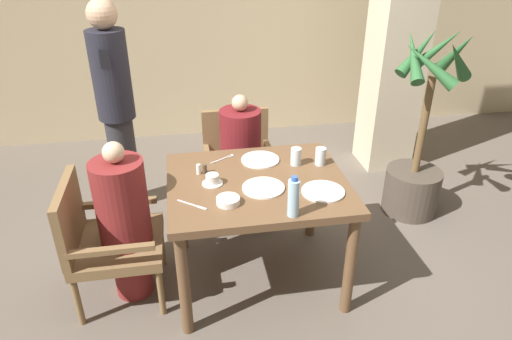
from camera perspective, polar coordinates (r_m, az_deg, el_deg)
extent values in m
plane|color=#60564C|center=(3.30, 0.14, -13.01)|extent=(16.00, 16.00, 0.00)
cube|color=#C6B289|center=(5.13, -5.19, 19.47)|extent=(8.00, 0.06, 2.80)
cube|color=beige|center=(4.52, 17.49, 16.51)|extent=(0.45, 0.45, 2.70)
cube|color=brown|center=(2.87, 0.16, -1.76)|extent=(1.12, 0.95, 0.05)
cylinder|color=brown|center=(2.73, -8.98, -14.04)|extent=(0.07, 0.07, 0.72)
cylinder|color=brown|center=(2.88, 11.67, -11.63)|extent=(0.07, 0.07, 0.72)
cylinder|color=brown|center=(3.39, -9.45, -4.63)|extent=(0.07, 0.07, 0.72)
cylinder|color=brown|center=(3.51, 7.03, -3.14)|extent=(0.07, 0.07, 0.72)
cube|color=brown|center=(3.07, -16.78, -8.95)|extent=(0.55, 0.55, 0.07)
cube|color=brown|center=(2.98, -22.33, -5.40)|extent=(0.05, 0.55, 0.42)
cube|color=brown|center=(3.19, -16.76, -3.96)|extent=(0.50, 0.04, 0.04)
cube|color=brown|center=(2.77, -17.69, -9.57)|extent=(0.50, 0.04, 0.04)
cylinder|color=brown|center=(3.36, -11.71, -9.01)|extent=(0.04, 0.04, 0.35)
cylinder|color=brown|center=(2.98, -11.79, -14.71)|extent=(0.04, 0.04, 0.35)
cylinder|color=brown|center=(3.43, -20.05, -9.51)|extent=(0.04, 0.04, 0.35)
cylinder|color=brown|center=(3.06, -21.37, -15.11)|extent=(0.04, 0.04, 0.35)
cylinder|color=maroon|center=(3.16, -15.24, -11.42)|extent=(0.24, 0.24, 0.42)
cylinder|color=maroon|center=(2.89, -16.45, -3.93)|extent=(0.32, 0.32, 0.55)
sphere|color=beige|center=(2.73, -17.41, 2.13)|extent=(0.13, 0.13, 0.13)
cube|color=brown|center=(3.74, -2.00, -0.38)|extent=(0.55, 0.55, 0.07)
cube|color=brown|center=(3.86, -2.59, 4.64)|extent=(0.55, 0.05, 0.42)
cube|color=brown|center=(3.71, 1.90, 2.04)|extent=(0.04, 0.50, 0.04)
cube|color=brown|center=(3.65, -6.03, 1.42)|extent=(0.04, 0.50, 0.04)
cylinder|color=brown|center=(3.68, 2.42, -4.76)|extent=(0.04, 0.04, 0.35)
cylinder|color=brown|center=(3.62, -5.28, -5.48)|extent=(0.04, 0.04, 0.35)
cylinder|color=brown|center=(4.09, 0.99, -1.05)|extent=(0.04, 0.04, 0.35)
cylinder|color=brown|center=(4.04, -5.91, -1.63)|extent=(0.04, 0.04, 0.35)
cylinder|color=maroon|center=(3.78, -1.82, -3.15)|extent=(0.24, 0.24, 0.42)
cylinder|color=maroon|center=(3.55, -1.94, 3.42)|extent=(0.32, 0.32, 0.53)
sphere|color=tan|center=(3.43, -2.03, 8.39)|extent=(0.12, 0.12, 0.12)
cylinder|color=#2D2D33|center=(4.03, -16.12, 1.00)|extent=(0.22, 0.22, 0.81)
cylinder|color=#23232D|center=(3.76, -17.65, 11.19)|extent=(0.29, 0.29, 0.69)
sphere|color=tan|center=(3.66, -18.73, 18.00)|extent=(0.22, 0.22, 0.22)
cube|color=black|center=(3.55, -18.36, 13.02)|extent=(0.07, 0.01, 0.14)
cylinder|color=#4C4238|center=(4.09, 18.82, -2.46)|extent=(0.46, 0.46, 0.38)
cylinder|color=brown|center=(3.84, 20.19, 5.20)|extent=(0.06, 0.06, 0.81)
cone|color=#285B2D|center=(3.76, 23.62, 13.22)|extent=(0.13, 0.38, 0.39)
cone|color=#285B2D|center=(3.82, 21.49, 13.76)|extent=(0.39, 0.25, 0.38)
cone|color=#285B2D|center=(3.77, 19.63, 13.74)|extent=(0.40, 0.24, 0.36)
cone|color=#285B2D|center=(3.62, 19.13, 13.25)|extent=(0.16, 0.41, 0.36)
cone|color=#285B2D|center=(3.50, 20.96, 12.12)|extent=(0.38, 0.35, 0.33)
cone|color=#285B2D|center=(3.61, 24.00, 12.36)|extent=(0.38, 0.31, 0.36)
cylinder|color=white|center=(3.09, 0.53, 1.30)|extent=(0.26, 0.26, 0.01)
cylinder|color=white|center=(2.77, 0.93, -2.23)|extent=(0.26, 0.26, 0.01)
cylinder|color=white|center=(2.76, 8.37, -2.67)|extent=(0.26, 0.26, 0.01)
cylinder|color=white|center=(2.83, -5.46, -1.67)|extent=(0.13, 0.13, 0.01)
cylinder|color=white|center=(2.81, -5.49, -1.09)|extent=(0.08, 0.08, 0.06)
cylinder|color=white|center=(2.62, -3.51, -3.84)|extent=(0.14, 0.14, 0.04)
cylinder|color=#A3C6DB|center=(2.48, 4.72, -3.53)|extent=(0.07, 0.07, 0.22)
cylinder|color=#3359B2|center=(2.41, 4.83, -1.09)|extent=(0.04, 0.04, 0.02)
cylinder|color=silver|center=(3.03, 5.01, 1.69)|extent=(0.07, 0.07, 0.12)
cylinder|color=silver|center=(3.05, 8.06, 1.71)|extent=(0.07, 0.07, 0.12)
cylinder|color=white|center=(2.94, -7.20, 0.10)|extent=(0.03, 0.03, 0.07)
cylinder|color=#4C3D2D|center=(2.94, -6.44, 0.14)|extent=(0.03, 0.03, 0.06)
cube|color=silver|center=(3.11, -4.40, 1.32)|extent=(0.15, 0.10, 0.00)
cube|color=silver|center=(3.16, -3.15, 1.79)|extent=(0.04, 0.04, 0.00)
cube|color=silver|center=(2.64, -8.30, -4.21)|extent=(0.14, 0.11, 0.00)
cube|color=silver|center=(2.60, -6.76, -4.72)|extent=(0.06, 0.05, 0.00)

